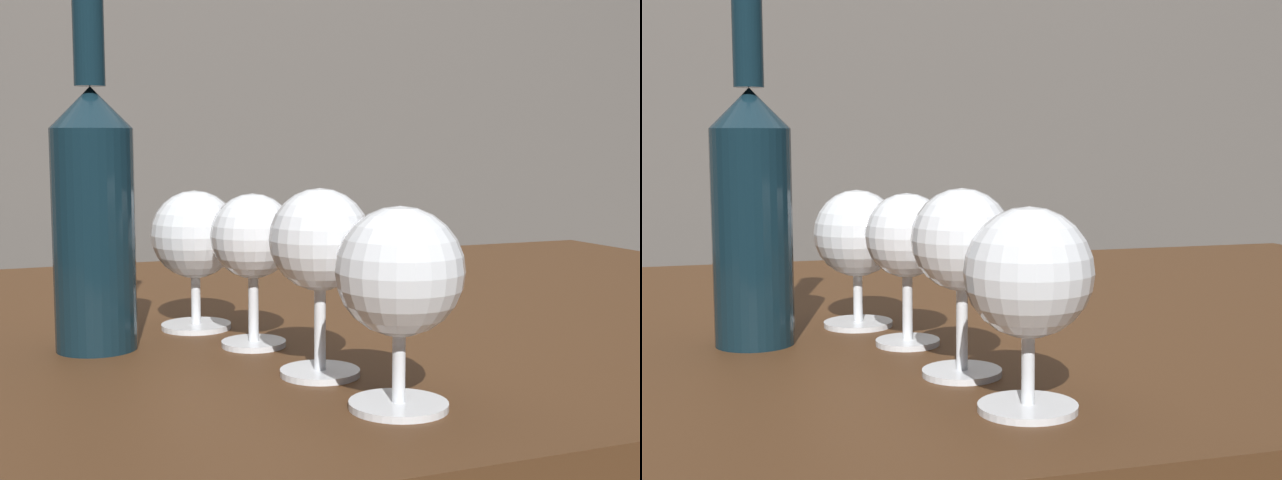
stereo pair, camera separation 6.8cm
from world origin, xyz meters
The scene contains 6 objects.
dining_table centered at (0.00, 0.00, 0.64)m, with size 1.44×0.90×0.72m.
wine_glass_cabernet centered at (-0.03, -0.34, 0.81)m, with size 0.09×0.09×0.14m.
wine_glass_rose centered at (-0.05, -0.24, 0.82)m, with size 0.08×0.08×0.14m.
wine_glass_empty centered at (-0.07, -0.13, 0.82)m, with size 0.07×0.07×0.13m.
wine_glass_merlot centered at (-0.09, -0.03, 0.81)m, with size 0.08×0.08×0.13m.
wine_bottle centered at (-0.19, -0.08, 0.84)m, with size 0.07×0.07×0.32m.
Camera 2 is at (-0.24, -0.89, 0.90)m, focal length 50.72 mm.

